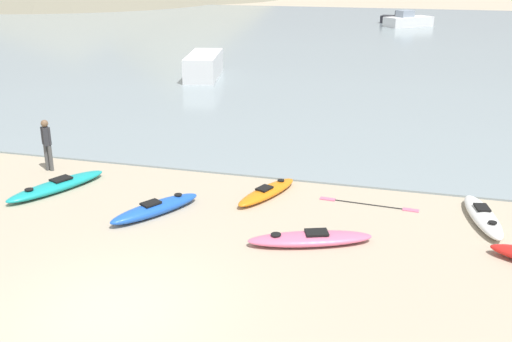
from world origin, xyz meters
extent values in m
plane|color=tan|center=(0.00, 0.00, 0.00)|extent=(400.00, 400.00, 0.00)
cube|color=gray|center=(0.00, 43.07, 0.03)|extent=(160.00, 70.00, 0.06)
ellipsoid|color=orange|center=(1.35, 6.65, 0.13)|extent=(1.49, 2.67, 0.27)
cube|color=black|center=(1.30, 6.52, 0.29)|extent=(0.47, 0.56, 0.05)
cylinder|color=black|center=(1.61, 7.32, 0.28)|extent=(0.21, 0.21, 0.02)
ellipsoid|color=teal|center=(-4.80, 5.40, 0.15)|extent=(1.93, 3.30, 0.30)
cube|color=black|center=(-4.74, 5.55, 0.33)|extent=(0.59, 0.70, 0.05)
cylinder|color=black|center=(-5.15, 4.57, 0.31)|extent=(0.25, 0.25, 0.02)
ellipsoid|color=white|center=(7.26, 6.40, 0.17)|extent=(1.17, 2.89, 0.33)
cube|color=black|center=(7.23, 6.54, 0.36)|extent=(0.43, 0.57, 0.05)
cylinder|color=black|center=(7.42, 5.64, 0.35)|extent=(0.21, 0.21, 0.02)
ellipsoid|color=blue|center=(-1.23, 4.58, 0.17)|extent=(1.93, 2.75, 0.34)
cube|color=black|center=(-1.30, 4.46, 0.37)|extent=(0.54, 0.61, 0.05)
cylinder|color=black|center=(-0.84, 5.25, 0.35)|extent=(0.21, 0.21, 0.02)
ellipsoid|color=#E5668C|center=(3.14, 3.92, 0.14)|extent=(3.10, 1.75, 0.28)
cube|color=black|center=(3.28, 3.98, 0.31)|extent=(0.65, 0.56, 0.05)
cylinder|color=black|center=(2.35, 3.63, 0.29)|extent=(0.25, 0.25, 0.02)
cylinder|color=#4C4C4C|center=(-6.14, 6.93, 0.43)|extent=(0.12, 0.12, 0.86)
cylinder|color=#4C4C4C|center=(-5.99, 6.93, 0.43)|extent=(0.12, 0.12, 0.86)
cube|color=#2D2D33|center=(-6.06, 6.93, 1.16)|extent=(0.30, 0.30, 0.61)
cylinder|color=#2D2D33|center=(-6.19, 6.93, 1.17)|extent=(0.09, 0.09, 0.58)
cylinder|color=#2D2D33|center=(-5.94, 6.93, 1.17)|extent=(0.09, 0.09, 0.58)
sphere|color=brown|center=(-6.06, 6.93, 1.58)|extent=(0.23, 0.23, 0.23)
cube|color=black|center=(2.33, 57.60, 0.45)|extent=(3.39, 1.98, 0.78)
cube|color=#333338|center=(2.65, 57.56, 1.11)|extent=(1.08, 1.06, 0.54)
cube|color=white|center=(-6.74, 23.35, 0.73)|extent=(2.65, 4.99, 1.34)
cube|color=white|center=(3.62, 54.98, 0.52)|extent=(5.01, 4.79, 0.93)
cube|color=#8C99A8|center=(3.25, 54.65, 1.31)|extent=(1.91, 1.89, 0.65)
cylinder|color=black|center=(4.26, 6.77, 0.01)|extent=(1.90, 0.18, 0.03)
cube|color=#E5668C|center=(3.10, 6.87, 0.01)|extent=(0.45, 0.21, 0.03)
cube|color=#E5668C|center=(5.43, 6.68, 0.01)|extent=(0.45, 0.21, 0.03)
camera|label=1|loc=(5.37, -9.04, 6.54)|focal=42.00mm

